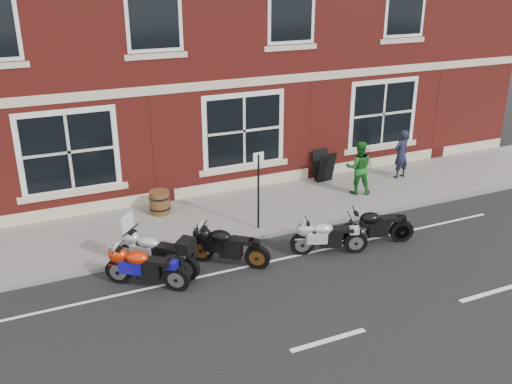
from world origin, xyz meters
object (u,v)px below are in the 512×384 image
moto_naked_black (374,225)px  pedestrian_left (401,154)px  moto_sport_red (146,266)px  parking_sign (258,185)px  a_board_sign (324,166)px  moto_sport_black (228,244)px  moto_touring_silver (156,250)px  pedestrian_right (359,168)px  moto_sport_silver (327,235)px  barrel_planter (160,202)px

moto_naked_black → pedestrian_left: 4.78m
moto_sport_red → parking_sign: parking_sign is taller
a_board_sign → moto_naked_black: bearing=-109.5°
moto_sport_black → moto_touring_silver: bearing=118.6°
moto_sport_black → pedestrian_right: pedestrian_right is taller
moto_sport_silver → moto_naked_black: bearing=-69.8°
moto_touring_silver → moto_naked_black: size_ratio=0.86×
moto_sport_red → parking_sign: 3.74m
moto_sport_red → barrel_planter: (1.26, 3.47, -0.06)m
a_board_sign → parking_sign: (-3.35, -2.35, 0.71)m
moto_sport_black → parking_sign: parking_sign is taller
moto_sport_silver → a_board_sign: 4.73m
moto_sport_red → barrel_planter: moto_sport_red is taller
pedestrian_left → pedestrian_right: pedestrian_right is taller
moto_sport_silver → moto_sport_red: bearing=106.0°
moto_naked_black → barrel_planter: size_ratio=2.91×
moto_sport_black → pedestrian_right: size_ratio=0.99×
moto_sport_red → moto_sport_black: bearing=-46.7°
moto_sport_red → moto_sport_black: moto_sport_black is taller
moto_naked_black → pedestrian_left: (3.37, 3.37, 0.41)m
pedestrian_left → parking_sign: 6.00m
moto_sport_silver → moto_sport_black: bearing=98.3°
moto_sport_red → pedestrian_right: 7.52m
barrel_planter → moto_sport_silver: bearing=-50.5°
moto_sport_red → moto_naked_black: bearing=-55.1°
a_board_sign → pedestrian_right: bearing=-80.0°
moto_sport_red → pedestrian_left: bearing=-33.5°
a_board_sign → moto_sport_silver: bearing=-125.8°
moto_touring_silver → moto_sport_silver: (4.00, -0.81, -0.07)m
moto_touring_silver → moto_sport_red: 0.63m
moto_touring_silver → pedestrian_left: bearing=-25.6°
moto_sport_silver → barrel_planter: moto_sport_silver is taller
pedestrian_right → barrel_planter: size_ratio=2.50×
moto_touring_silver → parking_sign: (2.97, 0.96, 0.76)m
moto_sport_black → moto_naked_black: bearing=-57.7°
moto_touring_silver → moto_sport_silver: moto_touring_silver is taller
moto_sport_silver → pedestrian_right: 3.91m
moto_sport_black → parking_sign: (1.36, 1.27, 0.81)m
moto_sport_silver → a_board_sign: size_ratio=1.84×
pedestrian_left → pedestrian_right: 2.10m
moto_touring_silver → barrel_planter: moto_touring_silver is taller
moto_naked_black → a_board_sign: a_board_sign is taller
pedestrian_right → moto_sport_red: bearing=44.4°
moto_naked_black → parking_sign: (-2.39, 1.76, 0.82)m
moto_sport_black → moto_sport_silver: 2.44m
moto_sport_silver → parking_sign: 2.20m
moto_naked_black → barrel_planter: moto_naked_black is taller
moto_touring_silver → moto_sport_red: bearing=-168.6°
moto_sport_black → moto_sport_silver: (2.39, -0.49, -0.02)m
pedestrian_left → moto_touring_silver: bearing=7.2°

